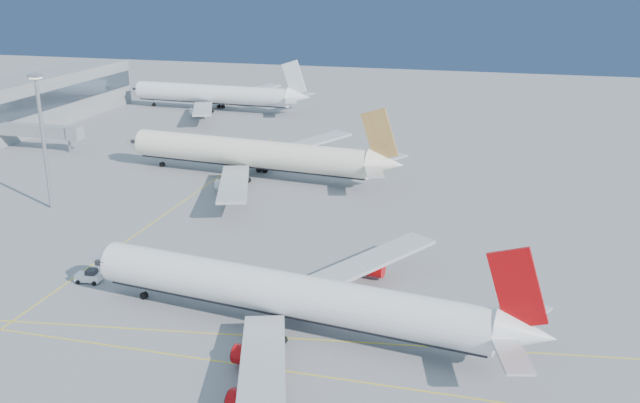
{
  "coord_description": "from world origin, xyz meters",
  "views": [
    {
      "loc": [
        22.89,
        -84.76,
        45.97
      ],
      "look_at": [
        -7.37,
        28.94,
        7.0
      ],
      "focal_mm": 40.0,
      "sensor_mm": 36.0,
      "label": 1
    }
  ],
  "objects_px": {
    "light_mast": "(42,131)",
    "airliner_etihad": "(255,154)",
    "airliner_virgin": "(294,296)",
    "airliner_third": "(216,94)",
    "pushback_tug": "(89,276)"
  },
  "relations": [
    {
      "from": "airliner_virgin",
      "to": "airliner_third",
      "type": "relative_size",
      "value": 0.99
    },
    {
      "from": "airliner_etihad",
      "to": "light_mast",
      "type": "bearing_deg",
      "value": -129.77
    },
    {
      "from": "airliner_virgin",
      "to": "light_mast",
      "type": "bearing_deg",
      "value": 157.78
    },
    {
      "from": "airliner_virgin",
      "to": "light_mast",
      "type": "xyz_separation_m",
      "value": [
        -61.53,
        35.7,
        10.75
      ]
    },
    {
      "from": "airliner_virgin",
      "to": "airliner_third",
      "type": "xyz_separation_m",
      "value": [
        -68.99,
        137.97,
        0.48
      ]
    },
    {
      "from": "airliner_virgin",
      "to": "airliner_etihad",
      "type": "bearing_deg",
      "value": 121.77
    },
    {
      "from": "light_mast",
      "to": "airliner_etihad",
      "type": "bearing_deg",
      "value": 43.81
    },
    {
      "from": "airliner_etihad",
      "to": "airliner_third",
      "type": "bearing_deg",
      "value": 125.4
    },
    {
      "from": "pushback_tug",
      "to": "light_mast",
      "type": "xyz_separation_m",
      "value": [
        -26.89,
        29.35,
        14.71
      ]
    },
    {
      "from": "pushback_tug",
      "to": "light_mast",
      "type": "relative_size",
      "value": 0.15
    },
    {
      "from": "airliner_third",
      "to": "pushback_tug",
      "type": "bearing_deg",
      "value": -72.24
    },
    {
      "from": "airliner_etihad",
      "to": "light_mast",
      "type": "xyz_separation_m",
      "value": [
        -32.11,
        -30.8,
        10.14
      ]
    },
    {
      "from": "airliner_third",
      "to": "light_mast",
      "type": "distance_m",
      "value": 103.05
    },
    {
      "from": "airliner_etihad",
      "to": "pushback_tug",
      "type": "height_order",
      "value": "airliner_etihad"
    },
    {
      "from": "airliner_etihad",
      "to": "pushback_tug",
      "type": "relative_size",
      "value": 17.7
    }
  ]
}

